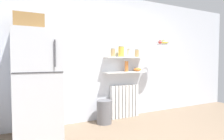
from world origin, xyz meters
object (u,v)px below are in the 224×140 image
at_px(storage_jar_2, 129,53).
at_px(storage_jar_3, 137,53).
at_px(hanging_fruit_basket, 162,43).
at_px(storage_jar_0, 113,53).
at_px(storage_jar_1, 121,51).
at_px(shelf_bowl, 137,69).
at_px(radiator, 124,101).
at_px(trash_bin, 104,112).
at_px(refrigerator, 37,81).
at_px(vase, 127,66).

distance_m(storage_jar_2, storage_jar_3, 0.20).
xyz_separation_m(storage_jar_2, hanging_fruit_basket, (0.68, -0.27, 0.23)).
height_order(storage_jar_0, storage_jar_1, storage_jar_1).
xyz_separation_m(storage_jar_3, shelf_bowl, (0.02, -0.00, -0.36)).
height_order(radiator, storage_jar_1, storage_jar_1).
height_order(storage_jar_0, storage_jar_2, storage_jar_2).
distance_m(storage_jar_0, storage_jar_1, 0.20).
bearing_deg(hanging_fruit_basket, trash_bin, 174.85).
bearing_deg(storage_jar_2, refrigerator, -172.93).
height_order(radiator, trash_bin, radiator).
bearing_deg(refrigerator, storage_jar_3, 6.41).
relative_size(radiator, trash_bin, 1.54).
height_order(storage_jar_3, shelf_bowl, storage_jar_3).
bearing_deg(storage_jar_3, trash_bin, -170.07).
bearing_deg(storage_jar_0, storage_jar_3, 0.00).
relative_size(radiator, storage_jar_0, 4.03).
bearing_deg(storage_jar_2, storage_jar_1, -180.00).
bearing_deg(hanging_fruit_basket, storage_jar_1, 162.87).
xyz_separation_m(refrigerator, radiator, (1.78, 0.26, -0.55)).
xyz_separation_m(radiator, hanging_fruit_basket, (0.78, -0.30, 1.27)).
xyz_separation_m(storage_jar_1, storage_jar_2, (0.20, 0.00, -0.02)).
height_order(storage_jar_2, hanging_fruit_basket, hanging_fruit_basket).
xyz_separation_m(storage_jar_0, shelf_bowl, (0.61, 0.00, -0.36)).
relative_size(storage_jar_1, shelf_bowl, 1.30).
distance_m(storage_jar_1, shelf_bowl, 0.56).
height_order(storage_jar_0, shelf_bowl, storage_jar_0).
bearing_deg(hanging_fruit_basket, refrigerator, 179.17).
bearing_deg(hanging_fruit_basket, vase, 160.08).
distance_m(storage_jar_3, hanging_fruit_basket, 0.60).
height_order(vase, hanging_fruit_basket, hanging_fruit_basket).
xyz_separation_m(storage_jar_2, storage_jar_3, (0.20, 0.00, -0.00)).
bearing_deg(storage_jar_0, radiator, 5.82).
relative_size(refrigerator, radiator, 2.76).
relative_size(storage_jar_2, trash_bin, 0.39).
bearing_deg(refrigerator, trash_bin, 3.91).
bearing_deg(radiator, shelf_bowl, -5.47).
bearing_deg(vase, storage_jar_2, 0.00).
xyz_separation_m(storage_jar_3, vase, (-0.26, -0.00, -0.29)).
relative_size(storage_jar_2, shelf_bowl, 1.02).
height_order(storage_jar_0, trash_bin, storage_jar_0).
xyz_separation_m(radiator, storage_jar_0, (-0.29, -0.03, 1.04)).
distance_m(refrigerator, storage_jar_0, 1.58).
bearing_deg(storage_jar_1, storage_jar_3, 0.00).
bearing_deg(radiator, storage_jar_1, -162.99).
relative_size(storage_jar_2, hanging_fruit_basket, 0.64).
height_order(storage_jar_2, vase, storage_jar_2).
bearing_deg(storage_jar_0, refrigerator, -171.09).
bearing_deg(radiator, storage_jar_0, -174.18).
bearing_deg(hanging_fruit_basket, shelf_bowl, 149.85).
bearing_deg(storage_jar_2, storage_jar_3, 0.00).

